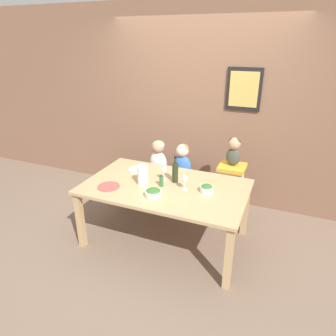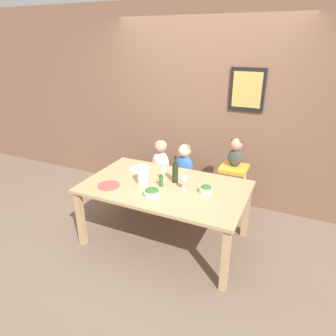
% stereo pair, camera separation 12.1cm
% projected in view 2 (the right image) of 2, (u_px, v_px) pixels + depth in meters
% --- Properties ---
extents(ground_plane, '(14.00, 14.00, 0.00)m').
position_uv_depth(ground_plane, '(165.00, 239.00, 3.61)').
color(ground_plane, '#705B4C').
extents(wall_back, '(10.00, 0.09, 2.70)m').
position_uv_depth(wall_back, '(204.00, 108.00, 4.12)').
color(wall_back, brown).
rests_on(wall_back, ground_plane).
extents(dining_table, '(1.80, 1.07, 0.72)m').
position_uv_depth(dining_table, '(165.00, 192.00, 3.36)').
color(dining_table, tan).
rests_on(dining_table, ground_plane).
extents(chair_far_left, '(0.39, 0.38, 0.47)m').
position_uv_depth(chair_far_left, '(161.00, 178.00, 4.27)').
color(chair_far_left, silver).
rests_on(chair_far_left, ground_plane).
extents(chair_far_center, '(0.39, 0.38, 0.47)m').
position_uv_depth(chair_far_center, '(184.00, 183.00, 4.13)').
color(chair_far_center, silver).
rests_on(chair_far_center, ground_plane).
extents(chair_right_highchair, '(0.33, 0.33, 0.76)m').
position_uv_depth(chair_right_highchair, '(233.00, 179.00, 3.80)').
color(chair_right_highchair, silver).
rests_on(chair_right_highchair, ground_plane).
extents(person_child_left, '(0.25, 0.18, 0.48)m').
position_uv_depth(person_child_left, '(161.00, 156.00, 4.13)').
color(person_child_left, silver).
rests_on(person_child_left, chair_far_left).
extents(person_child_center, '(0.25, 0.18, 0.48)m').
position_uv_depth(person_child_center, '(184.00, 160.00, 3.99)').
color(person_child_center, '#3366B2').
rests_on(person_child_center, chair_far_center).
extents(person_baby_right, '(0.17, 0.16, 0.37)m').
position_uv_depth(person_baby_right, '(236.00, 149.00, 3.64)').
color(person_baby_right, '#3D4238').
rests_on(person_baby_right, chair_right_highchair).
extents(wine_bottle, '(0.07, 0.07, 0.31)m').
position_uv_depth(wine_bottle, '(175.00, 172.00, 3.36)').
color(wine_bottle, '#232D19').
rests_on(wine_bottle, dining_table).
extents(paper_towel_roll, '(0.12, 0.12, 0.22)m').
position_uv_depth(paper_towel_roll, '(143.00, 175.00, 3.32)').
color(paper_towel_roll, white).
rests_on(paper_towel_roll, dining_table).
extents(wine_glass_near, '(0.07, 0.07, 0.17)m').
position_uv_depth(wine_glass_near, '(184.00, 180.00, 3.19)').
color(wine_glass_near, white).
rests_on(wine_glass_near, dining_table).
extents(wine_glass_far, '(0.07, 0.07, 0.17)m').
position_uv_depth(wine_glass_far, '(164.00, 170.00, 3.41)').
color(wine_glass_far, white).
rests_on(wine_glass_far, dining_table).
extents(salad_bowl_large, '(0.18, 0.18, 0.08)m').
position_uv_depth(salad_bowl_large, '(152.00, 192.00, 3.10)').
color(salad_bowl_large, silver).
rests_on(salad_bowl_large, dining_table).
extents(salad_bowl_small, '(0.14, 0.14, 0.08)m').
position_uv_depth(salad_bowl_small, '(206.00, 189.00, 3.16)').
color(salad_bowl_small, silver).
rests_on(salad_bowl_small, dining_table).
extents(dinner_plate_front_left, '(0.24, 0.24, 0.01)m').
position_uv_depth(dinner_plate_front_left, '(109.00, 185.00, 3.32)').
color(dinner_plate_front_left, '#D14C47').
rests_on(dinner_plate_front_left, dining_table).
extents(dinner_plate_back_left, '(0.24, 0.24, 0.01)m').
position_uv_depth(dinner_plate_back_left, '(139.00, 169.00, 3.72)').
color(dinner_plate_back_left, silver).
rests_on(dinner_plate_back_left, dining_table).
extents(condiment_bottle_hot_sauce, '(0.05, 0.05, 0.14)m').
position_uv_depth(condiment_bottle_hot_sauce, '(161.00, 180.00, 3.29)').
color(condiment_bottle_hot_sauce, '#336633').
rests_on(condiment_bottle_hot_sauce, dining_table).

